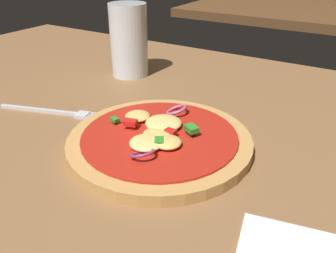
% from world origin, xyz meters
% --- Properties ---
extents(dining_table, '(1.31, 0.89, 0.03)m').
position_xyz_m(dining_table, '(0.00, 0.00, 0.02)').
color(dining_table, brown).
rests_on(dining_table, ground).
extents(pizza, '(0.23, 0.23, 0.03)m').
position_xyz_m(pizza, '(0.05, 0.01, 0.04)').
color(pizza, tan).
rests_on(pizza, dining_table).
extents(fork, '(0.18, 0.07, 0.01)m').
position_xyz_m(fork, '(-0.13, 0.01, 0.04)').
color(fork, silver).
rests_on(fork, dining_table).
extents(beer_glass, '(0.07, 0.07, 0.13)m').
position_xyz_m(beer_glass, '(-0.14, 0.21, 0.09)').
color(beer_glass, silver).
rests_on(beer_glass, dining_table).
extents(background_table, '(0.70, 0.64, 0.03)m').
position_xyz_m(background_table, '(-0.13, 1.23, 0.02)').
color(background_table, brown).
rests_on(background_table, ground).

